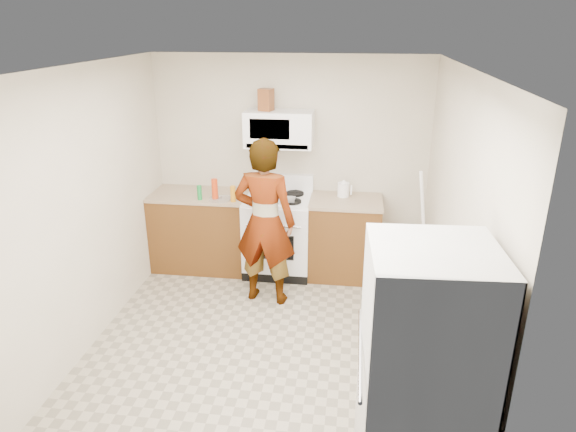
% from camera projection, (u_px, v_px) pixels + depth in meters
% --- Properties ---
extents(floor, '(3.60, 3.60, 0.00)m').
position_uv_depth(floor, '(266.00, 341.00, 4.84)').
color(floor, gray).
rests_on(floor, ground).
extents(back_wall, '(3.20, 0.02, 2.50)m').
position_uv_depth(back_wall, '(290.00, 164.00, 6.05)').
color(back_wall, beige).
rests_on(back_wall, floor).
extents(right_wall, '(0.02, 3.60, 2.50)m').
position_uv_depth(right_wall, '(454.00, 227.00, 4.20)').
color(right_wall, beige).
rests_on(right_wall, floor).
extents(cabinet_left, '(1.12, 0.62, 0.90)m').
position_uv_depth(cabinet_left, '(202.00, 232.00, 6.19)').
color(cabinet_left, '#5D3516').
rests_on(cabinet_left, floor).
extents(counter_left, '(1.14, 0.64, 0.03)m').
position_uv_depth(counter_left, '(199.00, 195.00, 6.02)').
color(counter_left, '#9E836B').
rests_on(counter_left, cabinet_left).
extents(cabinet_right, '(0.80, 0.62, 0.90)m').
position_uv_depth(cabinet_right, '(345.00, 239.00, 5.98)').
color(cabinet_right, '#5D3516').
rests_on(cabinet_right, floor).
extents(counter_right, '(0.82, 0.64, 0.03)m').
position_uv_depth(counter_right, '(346.00, 201.00, 5.81)').
color(counter_right, '#9E836B').
rests_on(counter_right, cabinet_right).
extents(gas_range, '(0.76, 0.65, 1.13)m').
position_uv_depth(gas_range, '(278.00, 233.00, 6.05)').
color(gas_range, white).
rests_on(gas_range, floor).
extents(microwave, '(0.76, 0.38, 0.40)m').
position_uv_depth(microwave, '(279.00, 129.00, 5.74)').
color(microwave, white).
rests_on(microwave, back_wall).
extents(person, '(0.70, 0.51, 1.78)m').
position_uv_depth(person, '(265.00, 223.00, 5.28)').
color(person, tan).
rests_on(person, floor).
extents(fridge, '(0.74, 0.74, 1.70)m').
position_uv_depth(fridge, '(422.00, 380.00, 3.03)').
color(fridge, silver).
rests_on(fridge, floor).
extents(kettle, '(0.14, 0.14, 0.16)m').
position_uv_depth(kettle, '(343.00, 190.00, 5.89)').
color(kettle, white).
rests_on(kettle, counter_right).
extents(jug, '(0.17, 0.17, 0.24)m').
position_uv_depth(jug, '(266.00, 100.00, 5.63)').
color(jug, brown).
rests_on(jug, microwave).
extents(saucepan, '(0.29, 0.29, 0.13)m').
position_uv_depth(saucepan, '(269.00, 186.00, 6.01)').
color(saucepan, silver).
rests_on(saucepan, gas_range).
extents(tray, '(0.25, 0.17, 0.05)m').
position_uv_depth(tray, '(284.00, 200.00, 5.73)').
color(tray, white).
rests_on(tray, gas_range).
extents(bottle_spray, '(0.08, 0.08, 0.23)m').
position_uv_depth(bottle_spray, '(215.00, 189.00, 5.79)').
color(bottle_spray, red).
rests_on(bottle_spray, counter_left).
extents(bottle_hot_sauce, '(0.07, 0.07, 0.18)m').
position_uv_depth(bottle_hot_sauce, '(233.00, 194.00, 5.72)').
color(bottle_hot_sauce, orange).
rests_on(bottle_hot_sauce, counter_left).
extents(bottle_green_cap, '(0.06, 0.06, 0.17)m').
position_uv_depth(bottle_green_cap, '(200.00, 193.00, 5.78)').
color(bottle_green_cap, '#167B32').
rests_on(bottle_green_cap, counter_left).
extents(pot_lid, '(0.30, 0.30, 0.01)m').
position_uv_depth(pot_lid, '(220.00, 199.00, 5.81)').
color(pot_lid, white).
rests_on(pot_lid, counter_left).
extents(broom, '(0.25, 0.22, 1.44)m').
position_uv_depth(broom, '(424.00, 236.00, 5.36)').
color(broom, white).
rests_on(broom, floor).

